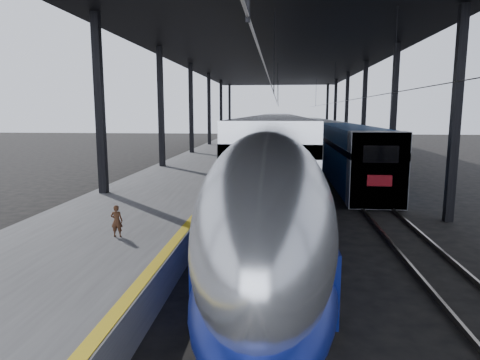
# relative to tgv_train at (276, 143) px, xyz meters

# --- Properties ---
(ground) EXTENTS (160.00, 160.00, 0.00)m
(ground) POSITION_rel_tgv_train_xyz_m (-2.00, -22.90, -2.08)
(ground) COLOR black
(ground) RESTS_ON ground
(platform) EXTENTS (6.00, 80.00, 1.00)m
(platform) POSITION_rel_tgv_train_xyz_m (-5.50, -2.90, -1.58)
(platform) COLOR #4C4C4F
(platform) RESTS_ON ground
(yellow_strip) EXTENTS (0.30, 80.00, 0.01)m
(yellow_strip) POSITION_rel_tgv_train_xyz_m (-2.70, -2.90, -1.07)
(yellow_strip) COLOR gold
(yellow_strip) RESTS_ON platform
(rails) EXTENTS (6.52, 80.00, 0.16)m
(rails) POSITION_rel_tgv_train_xyz_m (2.50, -2.90, -2.00)
(rails) COLOR slate
(rails) RESTS_ON ground
(canopy) EXTENTS (18.00, 75.00, 9.47)m
(canopy) POSITION_rel_tgv_train_xyz_m (-0.10, -2.90, 7.04)
(canopy) COLOR black
(canopy) RESTS_ON ground
(tgv_train) EXTENTS (3.10, 65.20, 4.44)m
(tgv_train) POSITION_rel_tgv_train_xyz_m (0.00, 0.00, 0.00)
(tgv_train) COLOR silver
(tgv_train) RESTS_ON ground
(second_train) EXTENTS (2.75, 56.05, 3.78)m
(second_train) POSITION_rel_tgv_train_xyz_m (5.00, 11.03, -0.16)
(second_train) COLOR navy
(second_train) RESTS_ON ground
(child) EXTENTS (0.37, 0.25, 0.97)m
(child) POSITION_rel_tgv_train_xyz_m (-4.52, -24.72, -0.59)
(child) COLOR #442716
(child) RESTS_ON platform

